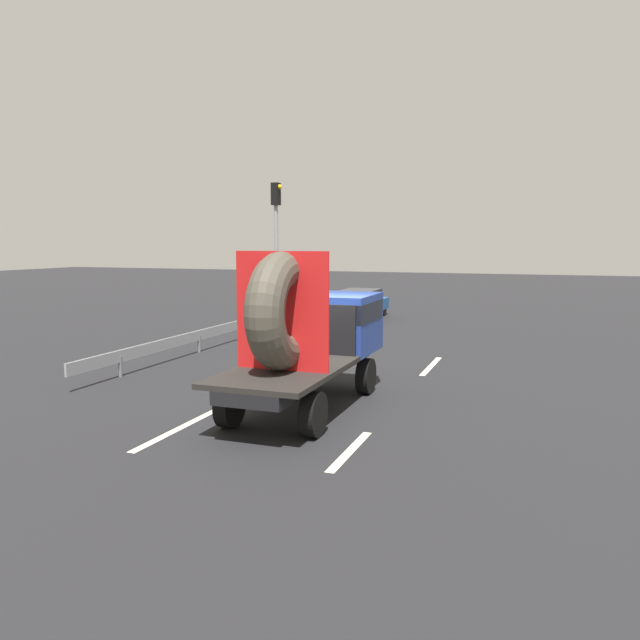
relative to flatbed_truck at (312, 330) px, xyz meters
The scene contains 9 objects.
ground_plane 1.65m from the flatbed_truck, 120.28° to the left, with size 120.00×120.00×0.00m, color black.
flatbed_truck is the anchor object (origin of this frame).
distant_sedan 15.56m from the flatbed_truck, 102.72° to the left, with size 1.76×4.10×1.34m.
traffic_light 12.87m from the flatbed_truck, 117.62° to the left, with size 0.42×0.36×5.93m.
guardrail 8.83m from the flatbed_truck, 130.49° to the left, with size 0.10×15.63×0.71m.
lane_dash_left_near 3.47m from the flatbed_truck, 123.83° to the right, with size 2.97×0.16×0.01m, color beige.
lane_dash_left_far 6.05m from the flatbed_truck, 107.06° to the left, with size 2.98×0.16×0.01m, color beige.
lane_dash_right_near 3.55m from the flatbed_truck, 57.27° to the right, with size 2.15×0.16×0.01m, color beige.
lane_dash_right_far 5.56m from the flatbed_truck, 71.26° to the left, with size 2.75×0.16×0.01m, color beige.
Camera 1 is at (4.84, -12.49, 3.49)m, focal length 34.66 mm.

